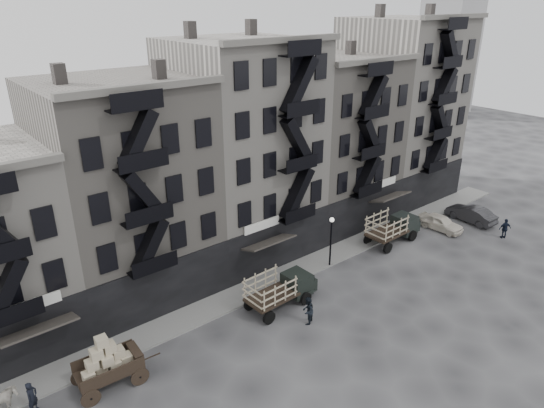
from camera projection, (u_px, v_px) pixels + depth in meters
ground at (326, 294)px, 35.01m from camera, size 140.00×140.00×0.00m
sidewalk at (292, 272)px, 37.66m from camera, size 55.00×2.50×0.15m
building_midwest at (126, 191)px, 33.28m from camera, size 10.00×11.35×16.20m
building_center at (243, 150)px, 38.68m from camera, size 10.00×11.35×18.20m
building_mideast at (331, 141)px, 44.87m from camera, size 10.00×11.35×16.20m
building_east at (400, 110)px, 50.07m from camera, size 10.00×11.35×19.20m
lamp_post at (331, 235)px, 37.51m from camera, size 0.36×0.36×4.28m
wagon at (105, 360)px, 26.06m from camera, size 3.83×2.21×3.15m
stake_truck_west at (280, 287)px, 33.08m from camera, size 5.44×2.39×2.69m
stake_truck_east at (393, 225)px, 41.90m from camera, size 5.64×2.42×2.80m
car_east at (440, 222)px, 44.48m from camera, size 1.94×4.26×1.42m
car_far at (471, 214)px, 46.09m from camera, size 1.85×4.80×1.56m
pedestrian_west at (32, 397)px, 24.78m from camera, size 0.79×0.75×1.81m
pedestrian_mid at (308, 311)px, 31.51m from camera, size 1.19×1.11×1.94m
policeman at (505, 229)px, 42.82m from camera, size 1.15×0.95×1.84m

